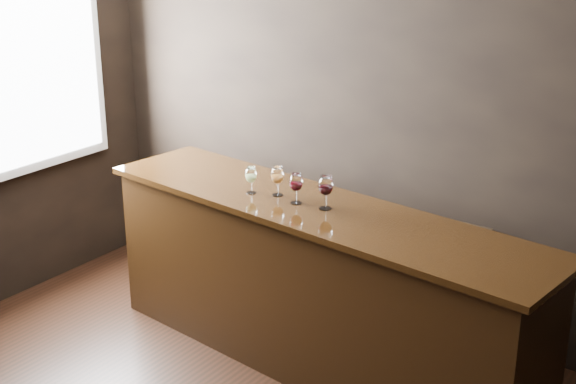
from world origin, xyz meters
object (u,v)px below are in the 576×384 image
Objects in this scene: back_bar_shelf at (323,256)px; glass_amber at (277,176)px; glass_white at (251,175)px; bar_counter at (316,290)px; glass_red_b at (326,186)px; glass_red_a at (296,183)px.

glass_amber is (0.06, -0.64, 0.81)m from back_bar_shelf.
glass_amber reaches higher than back_bar_shelf.
bar_counter is at bearing 4.40° from glass_white.
glass_amber reaches higher than glass_white.
back_bar_shelf is at bearing 123.33° from glass_red_b.
glass_red_b reaches higher than glass_amber.
glass_amber is 0.98× the size of glass_red_a.
glass_amber is 0.19m from glass_red_a.
back_bar_shelf is 1.07m from glass_white.
glass_white is 0.92× the size of glass_amber.
glass_amber is at bearing -178.38° from bar_counter.
glass_red_a is (0.18, -0.05, 0.00)m from glass_amber.
glass_amber is at bearing 175.96° from glass_red_b.
back_bar_shelf is at bearing 81.33° from glass_white.
glass_red_a is (0.24, -0.69, 0.81)m from back_bar_shelf.
glass_red_a is at bearing -71.14° from back_bar_shelf.
glass_red_b is (0.54, 0.04, 0.02)m from glass_white.
glass_white is (-0.11, -0.70, 0.80)m from back_bar_shelf.
glass_white is at bearing -176.14° from glass_red_b.
bar_counter is 0.72m from glass_red_a.
glass_white is at bearing -98.67° from back_bar_shelf.
back_bar_shelf is 1.14m from glass_red_b.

